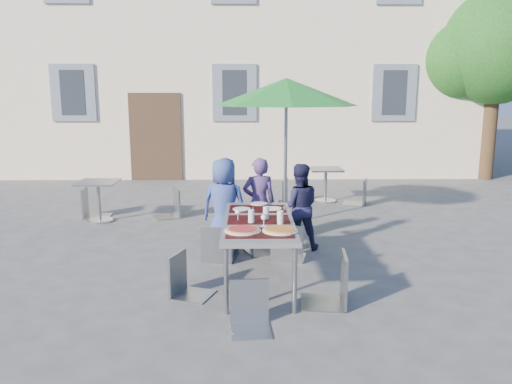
{
  "coord_description": "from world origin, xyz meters",
  "views": [
    {
      "loc": [
        0.32,
        -5.19,
        2.17
      ],
      "look_at": [
        0.43,
        1.25,
        0.9
      ],
      "focal_mm": 35.0,
      "sensor_mm": 36.0,
      "label": 1
    }
  ],
  "objects_px": {
    "dining_table": "(258,224)",
    "child_2": "(299,207)",
    "chair_2": "(288,219)",
    "bg_chair_l_0": "(90,184)",
    "bg_chair_r_0": "(171,186)",
    "bg_chair_r_1": "(360,176)",
    "pizza_near_left": "(243,230)",
    "chair_4": "(335,248)",
    "chair_0": "(218,222)",
    "child_1": "(259,203)",
    "cafe_table_1": "(326,180)",
    "child_0": "(224,205)",
    "patio_umbrella": "(286,93)",
    "cafe_table_0": "(99,195)",
    "pizza_near_right": "(280,230)",
    "chair_1": "(266,209)",
    "chair_5": "(250,278)",
    "chair_3": "(185,250)",
    "bg_chair_l_1": "(289,177)"
  },
  "relations": [
    {
      "from": "chair_1",
      "to": "chair_5",
      "type": "xyz_separation_m",
      "value": [
        -0.23,
        -2.22,
        -0.14
      ]
    },
    {
      "from": "chair_0",
      "to": "cafe_table_1",
      "type": "relative_size",
      "value": 1.34
    },
    {
      "from": "chair_3",
      "to": "chair_4",
      "type": "bearing_deg",
      "value": -9.84
    },
    {
      "from": "chair_3",
      "to": "cafe_table_1",
      "type": "height_order",
      "value": "chair_3"
    },
    {
      "from": "dining_table",
      "to": "pizza_near_left",
      "type": "bearing_deg",
      "value": -109.84
    },
    {
      "from": "child_0",
      "to": "chair_4",
      "type": "height_order",
      "value": "child_0"
    },
    {
      "from": "child_1",
      "to": "cafe_table_1",
      "type": "bearing_deg",
      "value": -121.96
    },
    {
      "from": "chair_3",
      "to": "bg_chair_r_0",
      "type": "height_order",
      "value": "bg_chair_r_0"
    },
    {
      "from": "child_2",
      "to": "bg_chair_r_1",
      "type": "bearing_deg",
      "value": -117.42
    },
    {
      "from": "bg_chair_r_1",
      "to": "dining_table",
      "type": "bearing_deg",
      "value": -116.85
    },
    {
      "from": "pizza_near_right",
      "to": "child_1",
      "type": "relative_size",
      "value": 0.29
    },
    {
      "from": "chair_1",
      "to": "child_2",
      "type": "bearing_deg",
      "value": 25.15
    },
    {
      "from": "bg_chair_l_0",
      "to": "bg_chair_r_1",
      "type": "bearing_deg",
      "value": 10.85
    },
    {
      "from": "chair_0",
      "to": "bg_chair_r_0",
      "type": "bearing_deg",
      "value": 111.77
    },
    {
      "from": "chair_2",
      "to": "bg_chair_l_0",
      "type": "bearing_deg",
      "value": 143.75
    },
    {
      "from": "child_2",
      "to": "chair_4",
      "type": "distance_m",
      "value": 1.93
    },
    {
      "from": "pizza_near_left",
      "to": "child_2",
      "type": "height_order",
      "value": "child_2"
    },
    {
      "from": "dining_table",
      "to": "child_2",
      "type": "xyz_separation_m",
      "value": [
        0.6,
        1.28,
        -0.09
      ]
    },
    {
      "from": "chair_0",
      "to": "pizza_near_left",
      "type": "bearing_deg",
      "value": -74.71
    },
    {
      "from": "patio_umbrella",
      "to": "child_0",
      "type": "bearing_deg",
      "value": -123.08
    },
    {
      "from": "chair_4",
      "to": "chair_3",
      "type": "bearing_deg",
      "value": 170.16
    },
    {
      "from": "dining_table",
      "to": "cafe_table_1",
      "type": "distance_m",
      "value": 4.66
    },
    {
      "from": "chair_2",
      "to": "cafe_table_0",
      "type": "bearing_deg",
      "value": 145.7
    },
    {
      "from": "chair_2",
      "to": "bg_chair_l_1",
      "type": "height_order",
      "value": "bg_chair_l_1"
    },
    {
      "from": "chair_5",
      "to": "bg_chair_r_1",
      "type": "height_order",
      "value": "bg_chair_r_1"
    },
    {
      "from": "pizza_near_left",
      "to": "child_2",
      "type": "bearing_deg",
      "value": 66.47
    },
    {
      "from": "chair_2",
      "to": "bg_chair_l_1",
      "type": "bearing_deg",
      "value": 84.97
    },
    {
      "from": "patio_umbrella",
      "to": "dining_table",
      "type": "bearing_deg",
      "value": -100.89
    },
    {
      "from": "chair_2",
      "to": "cafe_table_1",
      "type": "distance_m",
      "value": 3.8
    },
    {
      "from": "child_0",
      "to": "patio_umbrella",
      "type": "xyz_separation_m",
      "value": [
        0.95,
        1.46,
        1.52
      ]
    },
    {
      "from": "dining_table",
      "to": "bg_chair_r_1",
      "type": "height_order",
      "value": "bg_chair_r_1"
    },
    {
      "from": "child_2",
      "to": "bg_chair_r_1",
      "type": "height_order",
      "value": "child_2"
    },
    {
      "from": "chair_0",
      "to": "chair_5",
      "type": "xyz_separation_m",
      "value": [
        0.41,
        -1.9,
        -0.05
      ]
    },
    {
      "from": "pizza_near_left",
      "to": "chair_4",
      "type": "xyz_separation_m",
      "value": [
        0.95,
        -0.15,
        -0.16
      ]
    },
    {
      "from": "bg_chair_r_0",
      "to": "bg_chair_r_1",
      "type": "xyz_separation_m",
      "value": [
        3.6,
        0.98,
        0.01
      ]
    },
    {
      "from": "patio_umbrella",
      "to": "bg_chair_l_0",
      "type": "distance_m",
      "value": 3.82
    },
    {
      "from": "dining_table",
      "to": "cafe_table_1",
      "type": "height_order",
      "value": "dining_table"
    },
    {
      "from": "child_2",
      "to": "bg_chair_r_0",
      "type": "distance_m",
      "value": 2.83
    },
    {
      "from": "child_2",
      "to": "bg_chair_l_1",
      "type": "relative_size",
      "value": 1.26
    },
    {
      "from": "bg_chair_r_0",
      "to": "pizza_near_left",
      "type": "bearing_deg",
      "value": -70.35
    },
    {
      "from": "dining_table",
      "to": "chair_0",
      "type": "relative_size",
      "value": 2.01
    },
    {
      "from": "pizza_near_left",
      "to": "bg_chair_r_0",
      "type": "distance_m",
      "value": 3.91
    },
    {
      "from": "bg_chair_r_0",
      "to": "chair_2",
      "type": "bearing_deg",
      "value": -51.99
    },
    {
      "from": "chair_5",
      "to": "cafe_table_0",
      "type": "distance_m",
      "value": 4.77
    },
    {
      "from": "pizza_near_left",
      "to": "bg_chair_r_0",
      "type": "height_order",
      "value": "bg_chair_r_0"
    },
    {
      "from": "child_2",
      "to": "bg_chair_r_1",
      "type": "distance_m",
      "value": 3.26
    },
    {
      "from": "pizza_near_right",
      "to": "bg_chair_r_0",
      "type": "relative_size",
      "value": 0.4
    },
    {
      "from": "dining_table",
      "to": "cafe_table_0",
      "type": "bearing_deg",
      "value": 133.06
    },
    {
      "from": "pizza_near_left",
      "to": "bg_chair_r_1",
      "type": "relative_size",
      "value": 0.4
    },
    {
      "from": "child_1",
      "to": "bg_chair_r_1",
      "type": "height_order",
      "value": "child_1"
    }
  ]
}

